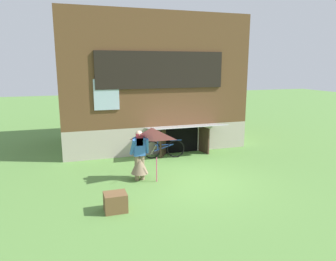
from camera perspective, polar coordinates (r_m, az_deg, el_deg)
name	(u,v)px	position (r m, az deg, el deg)	size (l,w,h in m)	color
ground_plane	(190,180)	(9.74, 4.01, -8.85)	(60.00, 60.00, 0.00)	#56843D
log_house	(147,82)	(14.08, -3.83, 8.78)	(7.39, 5.51, 5.40)	#ADA393
person	(139,160)	(9.52, -5.19, -5.27)	(0.60, 0.52, 1.53)	#7F6B51
kite	(152,144)	(8.85, -2.90, -2.44)	(1.22, 1.26, 1.56)	#E54C7F
bicycle_blue	(164,149)	(11.79, -0.79, -3.34)	(1.58, 0.27, 0.72)	black
wooden_crate	(115,202)	(7.78, -9.50, -12.67)	(0.53, 0.45, 0.45)	brown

